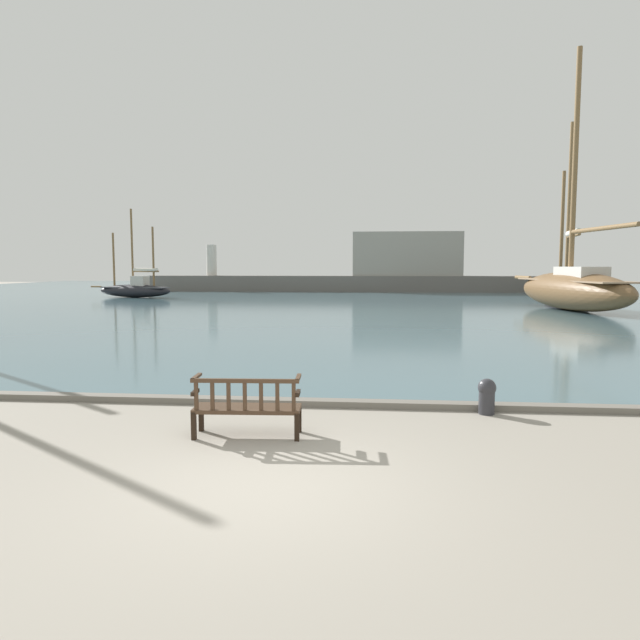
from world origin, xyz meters
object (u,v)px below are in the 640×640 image
at_px(sailboat_mid_port, 567,282).
at_px(mooring_bollard, 487,395).
at_px(sailboat_outer_starboard, 573,288).
at_px(sailboat_nearest_port, 135,289).
at_px(park_bench, 247,406).

xyz_separation_m(sailboat_mid_port, mooring_bollard, (-13.56, -37.94, -0.89)).
bearing_deg(sailboat_outer_starboard, sailboat_nearest_port, 160.97).
bearing_deg(sailboat_outer_starboard, park_bench, -117.54).
height_order(sailboat_nearest_port, sailboat_mid_port, sailboat_mid_port).
xyz_separation_m(park_bench, mooring_bollard, (3.85, 1.69, -0.13)).
height_order(sailboat_nearest_port, mooring_bollard, sailboat_nearest_port).
distance_m(sailboat_nearest_port, sailboat_outer_starboard, 31.60).
bearing_deg(mooring_bollard, sailboat_mid_port, 70.34).
distance_m(sailboat_outer_starboard, mooring_bollard, 24.93).
distance_m(sailboat_mid_port, sailboat_outer_starboard, 15.41).
bearing_deg(sailboat_outer_starboard, sailboat_mid_port, 73.27).
relative_size(sailboat_nearest_port, sailboat_outer_starboard, 0.51).
distance_m(sailboat_nearest_port, mooring_bollard, 39.39).
bearing_deg(sailboat_nearest_port, sailboat_mid_port, 7.40).
distance_m(park_bench, sailboat_mid_port, 43.29).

